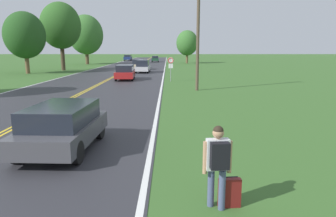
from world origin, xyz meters
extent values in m
cylinder|color=#475175|center=(7.27, 5.53, 0.42)|extent=(0.14, 0.14, 0.84)
cylinder|color=#475175|center=(7.47, 5.39, 0.42)|extent=(0.14, 0.14, 0.84)
cube|color=silver|center=(7.37, 5.46, 1.15)|extent=(0.47, 0.23, 0.63)
sphere|color=tan|center=(7.37, 5.46, 1.59)|extent=(0.23, 0.23, 0.23)
sphere|color=#2D2319|center=(7.37, 5.46, 1.63)|extent=(0.21, 0.21, 0.21)
cylinder|color=tan|center=(7.13, 5.44, 1.09)|extent=(0.09, 0.09, 0.66)
cylinder|color=tan|center=(7.62, 5.48, 1.09)|extent=(0.09, 0.09, 0.66)
cube|color=black|center=(7.39, 5.28, 1.18)|extent=(0.38, 0.21, 0.53)
cube|color=maroon|center=(7.65, 5.49, 0.31)|extent=(0.47, 0.18, 0.61)
cylinder|color=black|center=(7.65, 5.49, 0.65)|extent=(0.32, 0.05, 0.02)
cylinder|color=gray|center=(6.66, 30.02, 1.17)|extent=(0.07, 0.07, 2.34)
cylinder|color=white|center=(6.66, 30.00, 2.09)|extent=(0.60, 0.02, 0.60)
torus|color=red|center=(6.66, 29.99, 2.09)|extent=(0.55, 0.07, 0.55)
cube|color=white|center=(6.66, 30.00, 1.54)|extent=(0.44, 0.02, 0.44)
cylinder|color=brown|center=(8.68, 23.31, 4.46)|extent=(0.24, 0.24, 8.91)
cylinder|color=brown|center=(-11.09, 65.31, 1.58)|extent=(0.72, 0.72, 3.16)
ellipsoid|color=#386B2D|center=(-11.09, 65.31, 6.23)|extent=(7.22, 7.22, 8.30)
cylinder|color=brown|center=(-12.35, 39.99, 1.38)|extent=(0.53, 0.53, 2.76)
ellipsoid|color=#234C1E|center=(-12.35, 39.99, 4.99)|extent=(5.25, 5.25, 6.04)
cylinder|color=#473828|center=(-9.66, 46.02, 2.06)|extent=(0.59, 0.59, 4.12)
ellipsoid|color=#2D5B23|center=(-9.66, 46.02, 6.65)|extent=(5.94, 5.94, 6.84)
cylinder|color=brown|center=(10.75, 69.57, 1.26)|extent=(0.49, 0.49, 2.51)
ellipsoid|color=#386B2D|center=(10.75, 69.57, 4.60)|extent=(4.91, 4.91, 5.65)
cylinder|color=black|center=(3.84, 7.84, 0.34)|extent=(0.22, 0.69, 0.68)
cylinder|color=black|center=(2.11, 7.90, 0.34)|extent=(0.22, 0.69, 0.68)
cylinder|color=black|center=(3.93, 10.28, 0.34)|extent=(0.22, 0.69, 0.68)
cylinder|color=black|center=(2.20, 10.35, 0.34)|extent=(0.22, 0.69, 0.68)
cube|color=#47474C|center=(3.02, 9.09, 0.59)|extent=(2.07, 4.02, 0.56)
cube|color=#1E232D|center=(3.02, 9.09, 1.17)|extent=(1.80, 2.83, 0.60)
cylinder|color=black|center=(2.76, 30.29, 0.30)|extent=(0.23, 0.61, 0.60)
cylinder|color=black|center=(1.09, 30.21, 0.30)|extent=(0.23, 0.61, 0.60)
cylinder|color=black|center=(2.63, 32.89, 0.30)|extent=(0.23, 0.61, 0.60)
cylinder|color=black|center=(0.96, 32.81, 0.30)|extent=(0.23, 0.61, 0.60)
cube|color=#A81E1E|center=(1.86, 31.55, 0.59)|extent=(2.07, 4.28, 0.63)
cube|color=#1E232D|center=(1.86, 31.55, 1.24)|extent=(1.79, 3.02, 0.67)
cylinder|color=black|center=(3.68, 40.25, 0.33)|extent=(0.21, 0.66, 0.66)
cylinder|color=black|center=(2.12, 40.28, 0.33)|extent=(0.21, 0.66, 0.66)
cylinder|color=black|center=(3.71, 43.02, 0.33)|extent=(0.21, 0.66, 0.66)
cylinder|color=black|center=(2.15, 43.04, 0.33)|extent=(0.21, 0.66, 0.66)
cube|color=silver|center=(2.92, 41.65, 0.58)|extent=(1.82, 4.49, 0.57)
cube|color=#1E232D|center=(2.92, 41.65, 1.31)|extent=(1.59, 3.15, 0.87)
cylinder|color=black|center=(2.48, 46.22, 0.31)|extent=(0.21, 0.63, 0.62)
cylinder|color=black|center=(0.92, 46.24, 0.31)|extent=(0.21, 0.63, 0.62)
cylinder|color=black|center=(2.51, 49.10, 0.31)|extent=(0.21, 0.63, 0.62)
cylinder|color=black|center=(0.95, 49.11, 0.31)|extent=(0.21, 0.63, 0.62)
cube|color=#C1B28E|center=(1.72, 47.67, 0.59)|extent=(1.81, 4.65, 0.62)
cube|color=#1E232D|center=(1.72, 47.67, 1.28)|extent=(1.58, 3.26, 0.75)
cylinder|color=black|center=(3.96, 75.17, 0.39)|extent=(0.22, 0.79, 0.79)
cylinder|color=black|center=(2.42, 75.13, 0.39)|extent=(0.22, 0.79, 0.79)
cylinder|color=black|center=(3.90, 77.79, 0.39)|extent=(0.22, 0.79, 0.79)
cylinder|color=black|center=(2.36, 77.75, 0.39)|extent=(0.22, 0.79, 0.79)
cube|color=#1E472D|center=(3.16, 76.46, 0.67)|extent=(1.84, 4.27, 0.63)
cube|color=#1E232D|center=(3.16, 76.46, 1.26)|extent=(1.60, 3.00, 0.55)
cylinder|color=black|center=(-5.73, 86.82, 0.38)|extent=(0.22, 0.76, 0.76)
cylinder|color=black|center=(-4.07, 86.78, 0.38)|extent=(0.22, 0.76, 0.76)
cylinder|color=black|center=(-5.79, 84.13, 0.38)|extent=(0.22, 0.76, 0.76)
cylinder|color=black|center=(-4.13, 84.10, 0.38)|extent=(0.22, 0.76, 0.76)
cube|color=navy|center=(-4.93, 85.46, 0.73)|extent=(1.96, 4.37, 0.78)
cube|color=#1E232D|center=(-4.93, 85.46, 1.38)|extent=(1.70, 3.07, 0.53)
camera|label=1|loc=(6.39, -0.17, 3.19)|focal=32.00mm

